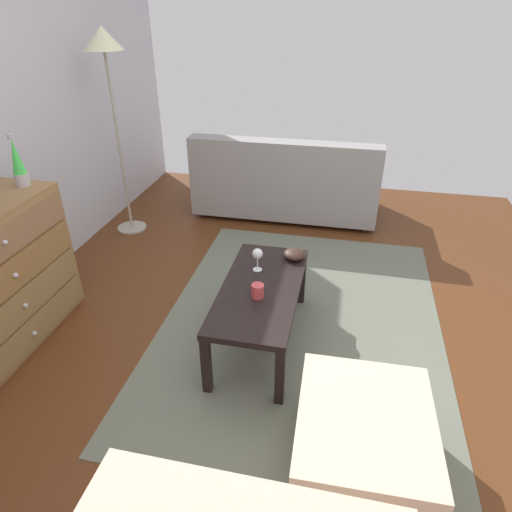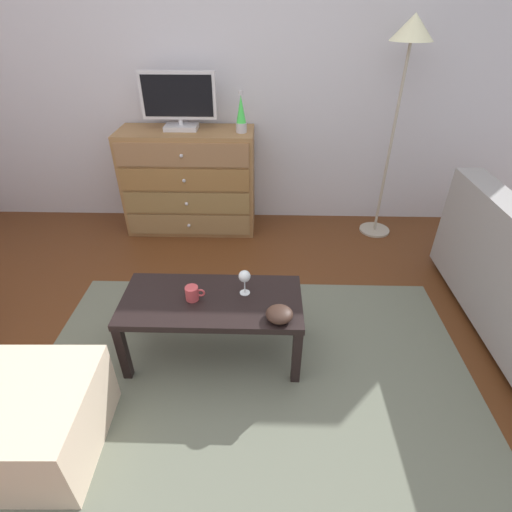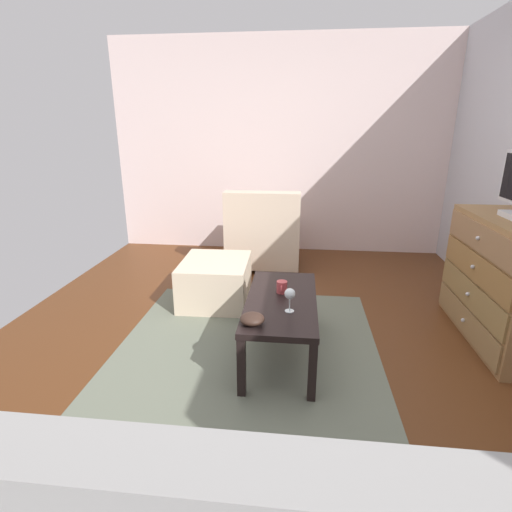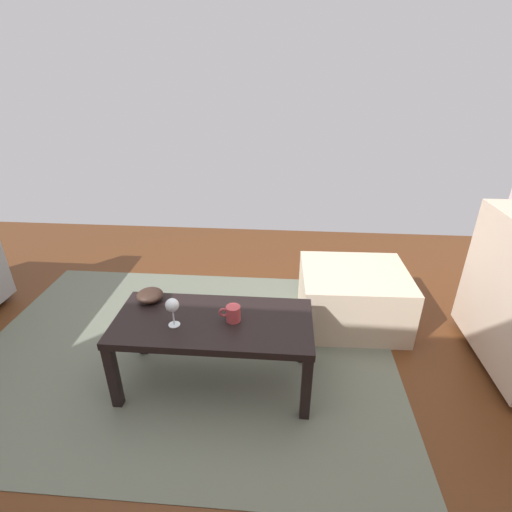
{
  "view_description": "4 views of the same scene",
  "coord_description": "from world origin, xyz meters",
  "px_view_note": "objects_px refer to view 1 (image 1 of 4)",
  "views": [
    {
      "loc": [
        -2.28,
        -0.4,
        1.98
      ],
      "look_at": [
        0.0,
        0.09,
        0.62
      ],
      "focal_mm": 31.19,
      "sensor_mm": 36.0,
      "label": 1
    },
    {
      "loc": [
        0.26,
        -1.67,
        1.87
      ],
      "look_at": [
        0.21,
        0.11,
        0.69
      ],
      "focal_mm": 27.25,
      "sensor_mm": 36.0,
      "label": 2
    },
    {
      "loc": [
        2.45,
        0.15,
        1.55
      ],
      "look_at": [
        -0.06,
        -0.13,
        0.72
      ],
      "focal_mm": 27.7,
      "sensor_mm": 36.0,
      "label": 3
    },
    {
      "loc": [
        -0.4,
        1.67,
        1.63
      ],
      "look_at": [
        -0.25,
        -0.15,
        0.71
      ],
      "focal_mm": 26.92,
      "sensor_mm": 36.0,
      "label": 4
    }
  ],
  "objects_px": {
    "wine_glass": "(257,254)",
    "couch_large": "(286,182)",
    "coffee_table": "(261,294)",
    "bowl_decorative": "(294,254)",
    "mug": "(258,290)",
    "ottoman": "(361,445)",
    "lava_lamp": "(18,163)",
    "standing_lamp": "(106,60)"
  },
  "relations": [
    {
      "from": "wine_glass",
      "to": "couch_large",
      "type": "distance_m",
      "value": 1.9
    },
    {
      "from": "coffee_table",
      "to": "wine_glass",
      "type": "bearing_deg",
      "value": 17.54
    },
    {
      "from": "coffee_table",
      "to": "bowl_decorative",
      "type": "relative_size",
      "value": 7.05
    },
    {
      "from": "wine_glass",
      "to": "mug",
      "type": "height_order",
      "value": "wine_glass"
    },
    {
      "from": "wine_glass",
      "to": "coffee_table",
      "type": "bearing_deg",
      "value": -162.46
    },
    {
      "from": "wine_glass",
      "to": "mug",
      "type": "distance_m",
      "value": 0.31
    },
    {
      "from": "coffee_table",
      "to": "ottoman",
      "type": "height_order",
      "value": "coffee_table"
    },
    {
      "from": "coffee_table",
      "to": "wine_glass",
      "type": "distance_m",
      "value": 0.26
    },
    {
      "from": "mug",
      "to": "bowl_decorative",
      "type": "xyz_separation_m",
      "value": [
        0.49,
        -0.15,
        -0.01
      ]
    },
    {
      "from": "ottoman",
      "to": "wine_glass",
      "type": "bearing_deg",
      "value": 34.47
    },
    {
      "from": "lava_lamp",
      "to": "ottoman",
      "type": "bearing_deg",
      "value": -112.69
    },
    {
      "from": "coffee_table",
      "to": "ottoman",
      "type": "xyz_separation_m",
      "value": [
        -0.84,
        -0.65,
        -0.18
      ]
    },
    {
      "from": "bowl_decorative",
      "to": "standing_lamp",
      "type": "bearing_deg",
      "value": 60.71
    },
    {
      "from": "wine_glass",
      "to": "ottoman",
      "type": "height_order",
      "value": "wine_glass"
    },
    {
      "from": "couch_large",
      "to": "coffee_table",
      "type": "bearing_deg",
      "value": -175.74
    },
    {
      "from": "mug",
      "to": "standing_lamp",
      "type": "relative_size",
      "value": 0.06
    },
    {
      "from": "wine_glass",
      "to": "couch_large",
      "type": "relative_size",
      "value": 0.09
    },
    {
      "from": "coffee_table",
      "to": "standing_lamp",
      "type": "relative_size",
      "value": 0.58
    },
    {
      "from": "lava_lamp",
      "to": "couch_large",
      "type": "relative_size",
      "value": 0.18
    },
    {
      "from": "lava_lamp",
      "to": "couch_large",
      "type": "distance_m",
      "value": 2.55
    },
    {
      "from": "mug",
      "to": "standing_lamp",
      "type": "distance_m",
      "value": 2.4
    },
    {
      "from": "wine_glass",
      "to": "lava_lamp",
      "type": "bearing_deg",
      "value": 93.72
    },
    {
      "from": "lava_lamp",
      "to": "standing_lamp",
      "type": "height_order",
      "value": "standing_lamp"
    },
    {
      "from": "wine_glass",
      "to": "standing_lamp",
      "type": "relative_size",
      "value": 0.09
    },
    {
      "from": "lava_lamp",
      "to": "mug",
      "type": "bearing_deg",
      "value": -97.05
    },
    {
      "from": "couch_large",
      "to": "standing_lamp",
      "type": "bearing_deg",
      "value": 116.63
    },
    {
      "from": "couch_large",
      "to": "ottoman",
      "type": "bearing_deg",
      "value": -164.61
    },
    {
      "from": "wine_glass",
      "to": "bowl_decorative",
      "type": "distance_m",
      "value": 0.3
    },
    {
      "from": "bowl_decorative",
      "to": "coffee_table",
      "type": "bearing_deg",
      "value": 158.02
    },
    {
      "from": "mug",
      "to": "bowl_decorative",
      "type": "distance_m",
      "value": 0.51
    },
    {
      "from": "mug",
      "to": "couch_large",
      "type": "relative_size",
      "value": 0.06
    },
    {
      "from": "couch_large",
      "to": "standing_lamp",
      "type": "height_order",
      "value": "standing_lamp"
    },
    {
      "from": "ottoman",
      "to": "lava_lamp",
      "type": "bearing_deg",
      "value": 67.31
    },
    {
      "from": "coffee_table",
      "to": "wine_glass",
      "type": "xyz_separation_m",
      "value": [
        0.19,
        0.06,
        0.17
      ]
    },
    {
      "from": "mug",
      "to": "wine_glass",
      "type": "bearing_deg",
      "value": 12.22
    },
    {
      "from": "wine_glass",
      "to": "standing_lamp",
      "type": "xyz_separation_m",
      "value": [
        1.17,
        1.52,
        0.99
      ]
    },
    {
      "from": "mug",
      "to": "standing_lamp",
      "type": "bearing_deg",
      "value": 47.19
    },
    {
      "from": "coffee_table",
      "to": "mug",
      "type": "height_order",
      "value": "mug"
    },
    {
      "from": "standing_lamp",
      "to": "couch_large",
      "type": "bearing_deg",
      "value": -63.37
    },
    {
      "from": "wine_glass",
      "to": "mug",
      "type": "bearing_deg",
      "value": -167.78
    },
    {
      "from": "couch_large",
      "to": "ottoman",
      "type": "relative_size",
      "value": 2.62
    },
    {
      "from": "coffee_table",
      "to": "bowl_decorative",
      "type": "bearing_deg",
      "value": -21.98
    }
  ]
}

